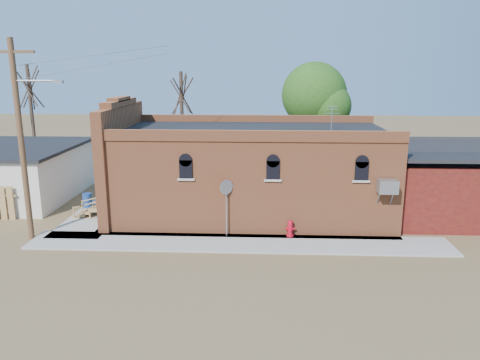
{
  "coord_description": "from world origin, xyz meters",
  "views": [
    {
      "loc": [
        2.48,
        -18.88,
        7.75
      ],
      "look_at": [
        1.44,
        3.28,
        2.4
      ],
      "focal_mm": 35.0,
      "sensor_mm": 36.0,
      "label": 1
    }
  ],
  "objects_px": {
    "utility_pole": "(22,137)",
    "fire_hydrant": "(290,228)",
    "brick_bar": "(246,171)",
    "trash_barrel": "(87,200)",
    "stop_sign": "(226,192)"
  },
  "relations": [
    {
      "from": "brick_bar",
      "to": "stop_sign",
      "type": "bearing_deg",
      "value": -101.7
    },
    {
      "from": "brick_bar",
      "to": "utility_pole",
      "type": "distance_m",
      "value": 10.96
    },
    {
      "from": "fire_hydrant",
      "to": "trash_barrel",
      "type": "xyz_separation_m",
      "value": [
        -11.15,
        4.19,
        0.0
      ]
    },
    {
      "from": "utility_pole",
      "to": "stop_sign",
      "type": "relative_size",
      "value": 3.32
    },
    {
      "from": "fire_hydrant",
      "to": "stop_sign",
      "type": "xyz_separation_m",
      "value": [
        -2.97,
        -0.01,
        1.69
      ]
    },
    {
      "from": "utility_pole",
      "to": "fire_hydrant",
      "type": "height_order",
      "value": "utility_pole"
    },
    {
      "from": "fire_hydrant",
      "to": "utility_pole",
      "type": "bearing_deg",
      "value": 168.87
    },
    {
      "from": "trash_barrel",
      "to": "stop_sign",
      "type": "bearing_deg",
      "value": -27.16
    },
    {
      "from": "brick_bar",
      "to": "fire_hydrant",
      "type": "distance_m",
      "value": 4.69
    },
    {
      "from": "utility_pole",
      "to": "fire_hydrant",
      "type": "bearing_deg",
      "value": 2.85
    },
    {
      "from": "brick_bar",
      "to": "fire_hydrant",
      "type": "relative_size",
      "value": 20.56
    },
    {
      "from": "stop_sign",
      "to": "trash_barrel",
      "type": "bearing_deg",
      "value": 137.08
    },
    {
      "from": "brick_bar",
      "to": "trash_barrel",
      "type": "height_order",
      "value": "brick_bar"
    },
    {
      "from": "trash_barrel",
      "to": "brick_bar",
      "type": "bearing_deg",
      "value": -3.14
    },
    {
      "from": "fire_hydrant",
      "to": "stop_sign",
      "type": "bearing_deg",
      "value": 166.14
    }
  ]
}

